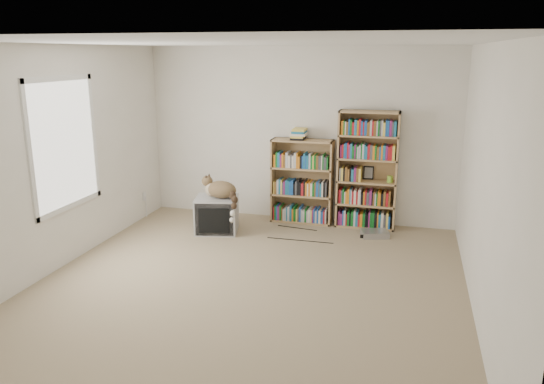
% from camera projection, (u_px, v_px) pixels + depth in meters
% --- Properties ---
extents(floor, '(4.50, 5.00, 0.01)m').
position_uv_depth(floor, '(249.00, 286.00, 5.63)').
color(floor, tan).
rests_on(floor, ground).
extents(wall_back, '(4.50, 0.02, 2.50)m').
position_uv_depth(wall_back, '(299.00, 135.00, 7.65)').
color(wall_back, white).
rests_on(wall_back, floor).
extents(wall_front, '(4.50, 0.02, 2.50)m').
position_uv_depth(wall_front, '(114.00, 265.00, 2.98)').
color(wall_front, white).
rests_on(wall_front, floor).
extents(wall_left, '(0.02, 5.00, 2.50)m').
position_uv_depth(wall_left, '(54.00, 160.00, 5.87)').
color(wall_left, white).
rests_on(wall_left, floor).
extents(wall_right, '(0.02, 5.00, 2.50)m').
position_uv_depth(wall_right, '(486.00, 186.00, 4.76)').
color(wall_right, white).
rests_on(wall_right, floor).
extents(ceiling, '(4.50, 5.00, 0.02)m').
position_uv_depth(ceiling, '(246.00, 42.00, 5.00)').
color(ceiling, white).
rests_on(ceiling, wall_back).
extents(window, '(0.02, 1.22, 1.52)m').
position_uv_depth(window, '(64.00, 144.00, 6.02)').
color(window, white).
rests_on(window, wall_left).
extents(crt_tv, '(0.66, 0.61, 0.49)m').
position_uv_depth(crt_tv, '(217.00, 214.00, 7.31)').
color(crt_tv, '#A0A0A3').
rests_on(crt_tv, floor).
extents(cat, '(0.62, 0.52, 0.52)m').
position_uv_depth(cat, '(223.00, 193.00, 7.15)').
color(cat, '#382217').
rests_on(cat, crt_tv).
extents(bookcase_tall, '(0.82, 0.30, 1.64)m').
position_uv_depth(bookcase_tall, '(367.00, 172.00, 7.39)').
color(bookcase_tall, tan).
rests_on(bookcase_tall, floor).
extents(bookcase_short, '(0.88, 0.30, 1.21)m').
position_uv_depth(bookcase_short, '(302.00, 185.00, 7.68)').
color(bookcase_short, tan).
rests_on(bookcase_short, floor).
extents(book_stack, '(0.22, 0.29, 0.16)m').
position_uv_depth(book_stack, '(299.00, 134.00, 7.49)').
color(book_stack, red).
rests_on(book_stack, bookcase_short).
extents(green_mug, '(0.08, 0.08, 0.09)m').
position_uv_depth(green_mug, '(390.00, 179.00, 7.31)').
color(green_mug, '#88C538').
rests_on(green_mug, bookcase_tall).
extents(framed_print, '(0.14, 0.05, 0.19)m').
position_uv_depth(framed_print, '(369.00, 173.00, 7.47)').
color(framed_print, black).
rests_on(framed_print, bookcase_tall).
extents(dvd_player, '(0.41, 0.34, 0.08)m').
position_uv_depth(dvd_player, '(375.00, 234.00, 7.15)').
color(dvd_player, '#9D9EA2').
rests_on(dvd_player, floor).
extents(wall_outlet, '(0.01, 0.08, 0.13)m').
position_uv_depth(wall_outlet, '(144.00, 196.00, 7.93)').
color(wall_outlet, silver).
rests_on(wall_outlet, wall_left).
extents(floor_cables, '(1.20, 0.70, 0.01)m').
position_uv_depth(floor_cables, '(312.00, 234.00, 7.23)').
color(floor_cables, black).
rests_on(floor_cables, floor).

